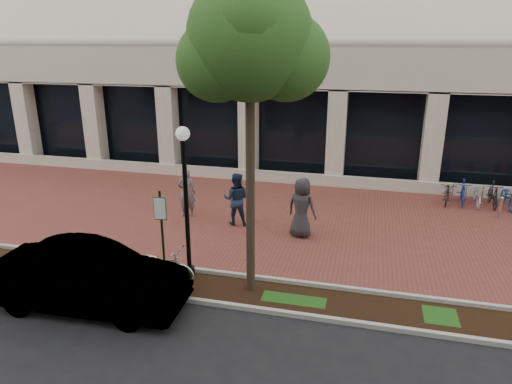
% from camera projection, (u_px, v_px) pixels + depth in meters
% --- Properties ---
extents(ground, '(120.00, 120.00, 0.00)m').
position_uv_depth(ground, '(267.00, 218.00, 16.71)').
color(ground, black).
rests_on(ground, ground).
extents(brick_plaza, '(40.00, 9.00, 0.01)m').
position_uv_depth(brick_plaza, '(267.00, 218.00, 16.70)').
color(brick_plaza, brown).
rests_on(brick_plaza, ground).
extents(planting_strip, '(40.00, 1.50, 0.01)m').
position_uv_depth(planting_strip, '(222.00, 290.00, 11.87)').
color(planting_strip, black).
rests_on(planting_strip, ground).
extents(curb_plaza_side, '(40.00, 0.12, 0.12)m').
position_uv_depth(curb_plaza_side, '(231.00, 274.00, 12.54)').
color(curb_plaza_side, '#B1B2A8').
rests_on(curb_plaza_side, ground).
extents(curb_street_side, '(40.00, 0.12, 0.12)m').
position_uv_depth(curb_street_side, '(213.00, 303.00, 11.16)').
color(curb_street_side, '#B1B2A8').
rests_on(curb_street_side, ground).
extents(parking_sign, '(0.34, 0.07, 2.59)m').
position_uv_depth(parking_sign, '(162.00, 226.00, 11.72)').
color(parking_sign, '#123316').
rests_on(parking_sign, ground).
extents(lamppost, '(0.36, 0.36, 4.16)m').
position_uv_depth(lamppost, '(186.00, 196.00, 11.79)').
color(lamppost, black).
rests_on(lamppost, ground).
extents(street_tree, '(3.36, 2.80, 7.63)m').
position_uv_depth(street_tree, '(252.00, 47.00, 10.02)').
color(street_tree, '#423325').
rests_on(street_tree, ground).
extents(locked_bicycle, '(2.09, 0.93, 1.06)m').
position_uv_depth(locked_bicycle, '(160.00, 265.00, 12.07)').
color(locked_bicycle, silver).
rests_on(locked_bicycle, ground).
extents(pedestrian_left, '(0.74, 0.56, 1.82)m').
position_uv_depth(pedestrian_left, '(187.00, 193.00, 16.61)').
color(pedestrian_left, slate).
rests_on(pedestrian_left, ground).
extents(pedestrian_mid, '(0.98, 0.80, 1.88)m').
position_uv_depth(pedestrian_mid, '(236.00, 199.00, 15.86)').
color(pedestrian_mid, '#1B2844').
rests_on(pedestrian_mid, ground).
extents(pedestrian_right, '(1.12, 0.90, 2.00)m').
position_uv_depth(pedestrian_right, '(302.00, 208.00, 14.87)').
color(pedestrian_right, '#2D2D32').
rests_on(pedestrian_right, ground).
extents(bollard, '(0.12, 0.12, 0.85)m').
position_uv_depth(bollard, '(500.00, 207.00, 16.52)').
color(bollard, '#B2B3B7').
rests_on(bollard, ground).
extents(bike_rack_cluster, '(4.13, 1.73, 0.96)m').
position_uv_depth(bike_rack_cluster, '(493.00, 195.00, 17.77)').
color(bike_rack_cluster, black).
rests_on(bike_rack_cluster, ground).
extents(sedan_near_curb, '(4.80, 1.85, 1.56)m').
position_uv_depth(sedan_near_curb, '(88.00, 278.00, 10.90)').
color(sedan_near_curb, '#B9BABE').
rests_on(sedan_near_curb, ground).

